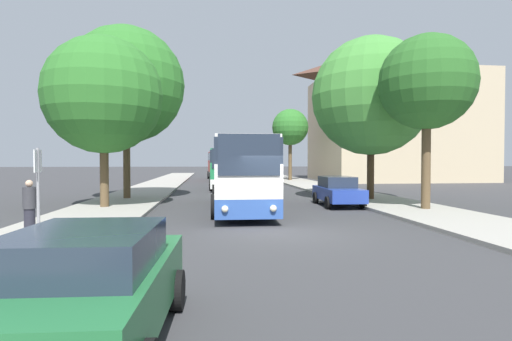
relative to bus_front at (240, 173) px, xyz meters
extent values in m
plane|color=#38383A|center=(0.89, -6.34, -1.75)|extent=(300.00, 300.00, 0.00)
cube|color=#A39E93|center=(-6.11, -6.34, -1.68)|extent=(4.00, 120.00, 0.15)
cube|color=#A39E93|center=(7.89, -6.34, -1.68)|extent=(4.00, 120.00, 0.15)
cube|color=#C6B28E|center=(20.49, 26.44, 4.38)|extent=(17.65, 13.86, 12.26)
pyramid|color=#513328|center=(20.49, 26.44, 12.58)|extent=(17.65, 13.86, 4.16)
cube|color=#2D519E|center=(0.00, 0.01, -1.13)|extent=(2.58, 10.67, 0.70)
cube|color=silver|center=(0.00, 0.01, -0.16)|extent=(2.58, 10.67, 1.23)
cube|color=#232D3D|center=(0.00, 0.01, 0.93)|extent=(2.60, 10.46, 0.95)
cube|color=silver|center=(0.00, 0.01, 1.46)|extent=(2.52, 10.46, 0.12)
cube|color=#232D3D|center=(-0.09, -5.33, 0.78)|extent=(2.16, 0.10, 1.45)
sphere|color=#F4EAC1|center=(-0.93, -5.34, -1.09)|extent=(0.24, 0.24, 0.24)
sphere|color=#F4EAC1|center=(0.75, -5.37, -1.09)|extent=(0.24, 0.24, 0.24)
cylinder|color=black|center=(-1.25, -3.16, -1.25)|extent=(0.32, 1.00, 1.00)
cylinder|color=black|center=(1.15, -3.20, -1.25)|extent=(0.32, 1.00, 1.00)
cylinder|color=black|center=(-1.15, 3.22, -1.25)|extent=(0.32, 1.00, 1.00)
cylinder|color=black|center=(1.25, 3.19, -1.25)|extent=(0.32, 1.00, 1.00)
cube|color=silver|center=(0.08, 15.35, -1.13)|extent=(2.97, 11.21, 0.70)
cube|color=#23844C|center=(0.08, 15.35, -0.18)|extent=(2.97, 11.21, 1.20)
cube|color=#232D3D|center=(0.08, 15.35, 0.90)|extent=(2.99, 10.99, 0.95)
cube|color=#23844C|center=(0.08, 15.35, 1.44)|extent=(2.91, 10.99, 0.12)
cube|color=#232D3D|center=(-0.13, 9.76, 0.75)|extent=(2.30, 0.15, 1.45)
sphere|color=#F4EAC1|center=(-1.03, 9.77, -1.09)|extent=(0.24, 0.24, 0.24)
sphere|color=#F4EAC1|center=(0.76, 9.71, -1.09)|extent=(0.24, 0.24, 0.24)
cylinder|color=black|center=(-1.33, 12.06, -1.25)|extent=(0.34, 1.01, 1.00)
cylinder|color=black|center=(1.23, 11.96, -1.25)|extent=(0.34, 1.01, 1.00)
cylinder|color=black|center=(-1.08, 18.73, -1.25)|extent=(0.34, 1.01, 1.00)
cylinder|color=black|center=(1.48, 18.63, -1.25)|extent=(0.34, 1.01, 1.00)
cube|color=gray|center=(-0.20, 29.54, -1.13)|extent=(2.91, 11.77, 0.70)
cube|color=red|center=(-0.20, 29.54, -0.07)|extent=(2.91, 11.77, 1.41)
cube|color=#232D3D|center=(-0.20, 29.54, 1.11)|extent=(2.93, 11.54, 0.95)
cube|color=red|center=(-0.20, 29.54, 1.64)|extent=(2.85, 11.53, 0.12)
cube|color=#232D3D|center=(0.01, 23.67, 0.96)|extent=(2.25, 0.14, 1.45)
sphere|color=#F4EAC1|center=(-0.86, 23.61, -1.09)|extent=(0.24, 0.24, 0.24)
sphere|color=#F4EAC1|center=(0.88, 23.68, -1.09)|extent=(0.24, 0.24, 0.24)
cylinder|color=black|center=(-1.32, 25.99, -1.25)|extent=(0.34, 1.01, 1.00)
cylinder|color=black|center=(1.17, 26.08, -1.25)|extent=(0.34, 1.01, 1.00)
cylinder|color=black|center=(-1.57, 33.00, -1.25)|extent=(0.34, 1.01, 1.00)
cylinder|color=black|center=(0.92, 33.08, -1.25)|extent=(0.34, 1.01, 1.00)
cube|color=#236B38|center=(-2.91, -13.98, -1.08)|extent=(1.97, 3.99, 0.73)
cube|color=#232D3D|center=(-2.92, -14.14, -0.48)|extent=(1.67, 2.10, 0.47)
cylinder|color=black|center=(-3.75, -12.73, -1.44)|extent=(0.23, 0.63, 0.62)
cylinder|color=black|center=(-1.96, -12.81, -1.44)|extent=(0.23, 0.63, 0.62)
cube|color=#233D9E|center=(5.09, 0.74, -1.12)|extent=(1.86, 4.18, 0.64)
cube|color=#232D3D|center=(5.10, 0.90, -0.52)|extent=(1.58, 2.19, 0.56)
cylinder|color=black|center=(5.91, -0.57, -1.44)|extent=(0.22, 0.63, 0.62)
cylinder|color=black|center=(4.19, -0.51, -1.44)|extent=(0.22, 0.63, 0.62)
cylinder|color=black|center=(6.00, 1.99, -1.44)|extent=(0.22, 0.63, 0.62)
cylinder|color=black|center=(4.28, 2.05, -1.44)|extent=(0.22, 0.63, 0.62)
cylinder|color=gray|center=(-5.94, -7.97, -0.35)|extent=(0.08, 0.08, 2.51)
cube|color=silver|center=(-5.94, -7.97, 0.56)|extent=(0.03, 0.45, 0.60)
cylinder|color=#23232D|center=(-6.71, -6.67, -1.22)|extent=(0.30, 0.30, 0.76)
cylinder|color=#333338|center=(-6.71, -6.67, -0.52)|extent=(0.36, 0.36, 0.64)
sphere|color=tan|center=(-6.71, -6.67, -0.10)|extent=(0.21, 0.21, 0.21)
cylinder|color=brown|center=(-6.40, 0.53, 0.00)|extent=(0.40, 0.40, 3.20)
sphere|color=#2D7028|center=(-6.40, 0.53, 3.66)|extent=(5.51, 5.51, 5.51)
cylinder|color=brown|center=(-6.25, 4.93, 0.43)|extent=(0.40, 0.40, 4.06)
sphere|color=#2D7028|center=(-6.25, 4.93, 4.98)|extent=(6.71, 6.71, 6.71)
cylinder|color=#47331E|center=(7.70, 2.80, 0.06)|extent=(0.40, 0.40, 3.33)
sphere|color=#428938|center=(7.70, 2.80, 4.24)|extent=(6.69, 6.69, 6.69)
cylinder|color=brown|center=(7.65, 25.45, 0.62)|extent=(0.40, 0.40, 4.45)
sphere|color=#2D7028|center=(7.65, 25.45, 4.39)|extent=(4.10, 4.10, 4.10)
cylinder|color=brown|center=(8.31, -1.99, 0.46)|extent=(0.40, 0.40, 4.12)
sphere|color=#286023|center=(8.31, -1.99, 4.12)|extent=(4.28, 4.28, 4.28)
camera|label=1|loc=(-1.45, -19.05, 0.57)|focal=28.00mm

